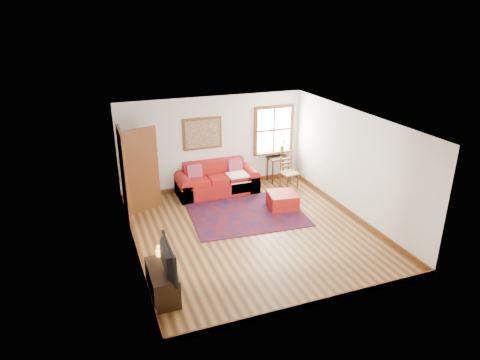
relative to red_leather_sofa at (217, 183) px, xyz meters
name	(u,v)px	position (x,y,z in m)	size (l,w,h in m)	color
ground	(252,231)	(0.05, -2.34, -0.28)	(5.50, 5.50, 0.00)	#492B13
room_envelope	(252,160)	(0.05, -2.32, 1.38)	(5.04, 5.54, 2.52)	silver
window	(275,135)	(1.83, 0.37, 1.04)	(1.18, 0.20, 1.38)	white
doorway	(135,172)	(-2.16, -0.55, 0.79)	(0.89, 1.08, 2.14)	black
framed_artwork	(202,134)	(-0.25, 0.38, 1.27)	(1.05, 0.07, 0.85)	brown
persian_rug	(246,213)	(0.26, -1.48, -0.27)	(2.64, 2.12, 0.02)	#580C0E
red_leather_sofa	(217,183)	(0.00, 0.00, 0.00)	(2.12, 0.88, 0.83)	maroon
red_ottoman	(282,201)	(1.21, -1.48, -0.08)	(0.67, 0.67, 0.38)	maroon
side_table	(278,161)	(1.88, 0.19, 0.31)	(0.59, 0.44, 0.71)	black
ladder_back_chair	(288,171)	(1.92, -0.35, 0.19)	(0.46, 0.44, 0.87)	tan
media_cabinet	(162,282)	(-2.22, -3.91, -0.01)	(0.43, 0.96, 0.53)	black
television	(163,259)	(-2.20, -4.06, 0.53)	(0.96, 0.13, 0.55)	black
candle_hurricane	(159,251)	(-2.17, -3.48, 0.34)	(0.12, 0.12, 0.18)	silver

